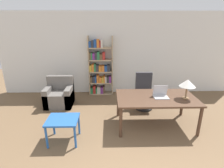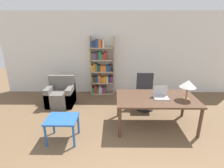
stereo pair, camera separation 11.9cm
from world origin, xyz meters
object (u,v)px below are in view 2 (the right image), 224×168
at_px(laptop, 161,95).
at_px(desk, 156,100).
at_px(table_lamp, 188,84).
at_px(bookshelf, 101,69).
at_px(office_chair, 145,93).
at_px(armchair, 61,95).
at_px(side_table_blue, 62,122).

bearing_deg(laptop, desk, 177.42).
height_order(laptop, table_lamp, table_lamp).
height_order(desk, table_lamp, table_lamp).
distance_m(desk, bookshelf, 2.46).
bearing_deg(bookshelf, office_chair, -39.46).
relative_size(desk, bookshelf, 0.92).
xyz_separation_m(laptop, bookshelf, (-1.48, 2.03, 0.11)).
height_order(office_chair, bookshelf, bookshelf).
bearing_deg(bookshelf, armchair, -143.13).
xyz_separation_m(office_chair, bookshelf, (-1.31, 1.08, 0.43)).
bearing_deg(side_table_blue, desk, 15.61).
xyz_separation_m(table_lamp, side_table_blue, (-2.64, -0.47, -0.65)).
bearing_deg(bookshelf, side_table_blue, -103.59).
distance_m(office_chair, armchair, 2.48).
bearing_deg(laptop, table_lamp, -9.75).
xyz_separation_m(desk, table_lamp, (0.63, -0.10, 0.43)).
bearing_deg(side_table_blue, armchair, 107.07).
bearing_deg(office_chair, desk, -85.11).
bearing_deg(table_lamp, bookshelf, 133.65).
bearing_deg(laptop, bookshelf, 126.22).
relative_size(table_lamp, side_table_blue, 0.71).
relative_size(table_lamp, bookshelf, 0.23).
bearing_deg(laptop, side_table_blue, -165.17).
bearing_deg(office_chair, side_table_blue, -142.05).
distance_m(side_table_blue, armchair, 1.80).
distance_m(armchair, bookshelf, 1.56).
distance_m(table_lamp, office_chair, 1.41).
relative_size(desk, table_lamp, 4.07).
distance_m(laptop, bookshelf, 2.51).
distance_m(desk, office_chair, 0.97).
distance_m(laptop, side_table_blue, 2.21).
distance_m(desk, side_table_blue, 2.10).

